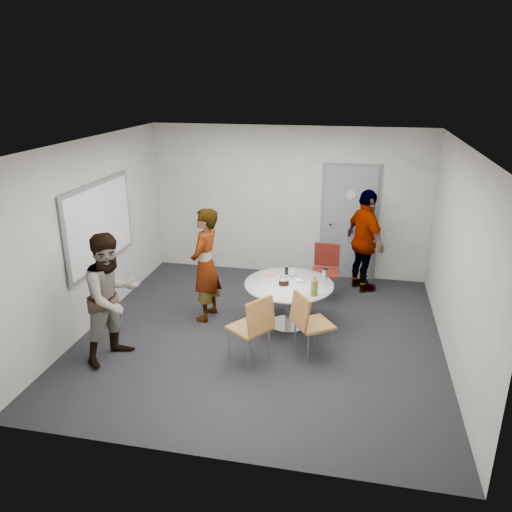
% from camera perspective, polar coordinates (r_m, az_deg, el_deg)
% --- Properties ---
extents(floor, '(5.00, 5.00, 0.00)m').
position_cam_1_polar(floor, '(7.24, 0.63, -9.00)').
color(floor, black).
rests_on(floor, ground).
extents(ceiling, '(5.00, 5.00, 0.00)m').
position_cam_1_polar(ceiling, '(6.38, 0.72, 12.71)').
color(ceiling, silver).
rests_on(ceiling, wall_back).
extents(wall_back, '(5.00, 0.00, 5.00)m').
position_cam_1_polar(wall_back, '(9.06, 3.73, 6.16)').
color(wall_back, '#B0AEA7').
rests_on(wall_back, floor).
extents(wall_left, '(0.00, 5.00, 5.00)m').
position_cam_1_polar(wall_left, '(7.55, -18.30, 2.35)').
color(wall_left, '#B0AEA7').
rests_on(wall_left, floor).
extents(wall_right, '(0.00, 5.00, 5.00)m').
position_cam_1_polar(wall_right, '(6.71, 22.13, -0.32)').
color(wall_right, '#B0AEA7').
rests_on(wall_right, floor).
extents(wall_front, '(5.00, 0.00, 5.00)m').
position_cam_1_polar(wall_front, '(4.46, -5.59, -9.02)').
color(wall_front, '#B0AEA7').
rests_on(wall_front, floor).
extents(door, '(1.02, 0.17, 2.12)m').
position_cam_1_polar(door, '(9.05, 10.59, 3.71)').
color(door, gray).
rests_on(door, wall_back).
extents(whiteboard, '(0.04, 1.90, 1.25)m').
position_cam_1_polar(whiteboard, '(7.67, -17.40, 3.49)').
color(whiteboard, slate).
rests_on(whiteboard, wall_left).
extents(table, '(1.29, 1.29, 0.96)m').
position_cam_1_polar(table, '(7.27, 3.94, -3.82)').
color(table, white).
rests_on(table, floor).
extents(chair_near_left, '(0.65, 0.64, 0.94)m').
position_cam_1_polar(chair_near_left, '(6.29, -0.22, -7.77)').
color(chair_near_left, brown).
rests_on(chair_near_left, floor).
extents(chair_near_right, '(0.63, 0.62, 0.91)m').
position_cam_1_polar(chair_near_right, '(6.48, 5.93, -7.22)').
color(chair_near_right, brown).
rests_on(chair_near_right, floor).
extents(chair_far, '(0.45, 0.48, 0.91)m').
position_cam_1_polar(chair_far, '(8.29, 7.98, -1.06)').
color(chair_far, '#5C1912').
rests_on(chair_far, floor).
extents(person_main, '(0.48, 0.67, 1.72)m').
position_cam_1_polar(person_main, '(7.42, -5.80, -1.02)').
color(person_main, '#A5C6EA').
rests_on(person_main, floor).
extents(person_left, '(0.94, 1.03, 1.71)m').
position_cam_1_polar(person_left, '(6.59, -16.11, -4.59)').
color(person_left, white).
rests_on(person_left, floor).
extents(person_right, '(0.91, 1.10, 1.76)m').
position_cam_1_polar(person_right, '(8.58, 12.35, 1.67)').
color(person_right, black).
rests_on(person_right, floor).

